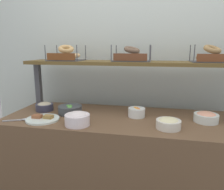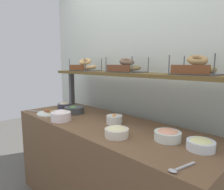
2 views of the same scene
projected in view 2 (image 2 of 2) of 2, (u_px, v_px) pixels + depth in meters
The scene contains 17 objects.
back_wall at pixel (144, 79), 2.07m from camera, with size 3.17×0.06×2.40m, color silver.
deli_counter at pixel (106, 169), 1.81m from camera, with size 1.97×0.70×0.85m, color brown.
shelf_riser_left at pixel (72, 89), 2.55m from camera, with size 0.05×0.05×0.40m, color #4C4C51.
upper_shelf at pixel (126, 74), 1.87m from camera, with size 1.93×0.32×0.03m, color brown.
bowl_cream_cheese at pixel (61, 115), 1.81m from camera, with size 0.18×0.18×0.10m.
bowl_veggie_mix at pixel (74, 110), 2.09m from camera, with size 0.20×0.20×0.08m.
bowl_potato_salad at pixel (117, 132), 1.40m from camera, with size 0.17×0.17×0.08m.
bowl_fruit_salad at pixel (114, 119), 1.72m from camera, with size 0.14×0.14×0.08m.
bowl_tuna_salad at pixel (64, 105), 2.31m from camera, with size 0.15×0.15×0.08m.
bowl_egg_salad at pixel (201, 144), 1.19m from camera, with size 0.16×0.16×0.07m.
bowl_lox_spread at pixel (168, 135), 1.34m from camera, with size 0.18×0.18×0.08m.
serving_plate_white at pixel (50, 113), 2.06m from camera, with size 0.25×0.25×0.04m.
serving_spoon_near_plate at pixel (38, 111), 2.15m from camera, with size 0.17×0.09×0.01m.
serving_spoon_by_edge at pixel (178, 169), 0.97m from camera, with size 0.06×0.17×0.01m.
bagel_basket_plain at pixel (85, 67), 2.28m from camera, with size 0.30×0.26×0.15m.
bagel_basket_poppy at pixel (126, 67), 1.87m from camera, with size 0.33×0.26×0.14m.
bagel_basket_everything at pixel (196, 68), 1.41m from camera, with size 0.32×0.27×0.15m.
Camera 2 is at (1.25, -1.14, 1.35)m, focal length 32.28 mm.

